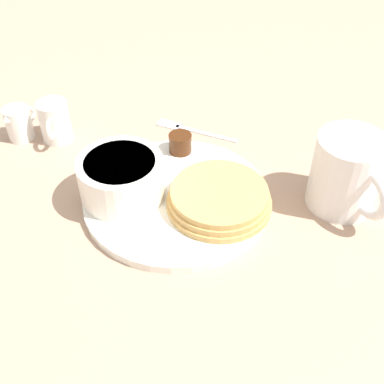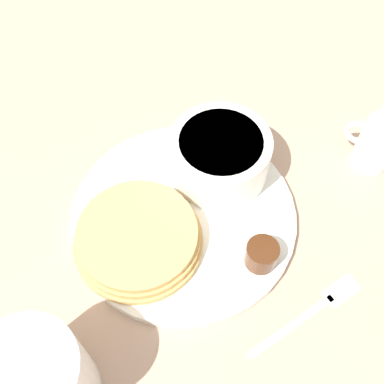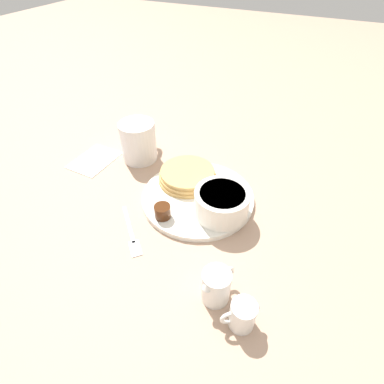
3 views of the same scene
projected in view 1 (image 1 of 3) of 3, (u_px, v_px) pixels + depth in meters
The scene contains 11 objects.
ground_plane at pixel (177, 201), 0.66m from camera, with size 4.00×4.00×0.00m, color tan.
plate at pixel (177, 198), 0.66m from camera, with size 0.25×0.25×0.01m.
pancake_stack at pixel (219, 198), 0.63m from camera, with size 0.14×0.14×0.03m.
bowl at pixel (121, 177), 0.63m from camera, with size 0.11×0.11×0.06m.
syrup_cup at pixel (180, 143), 0.72m from camera, with size 0.03×0.03×0.03m.
butter_ramekin at pixel (107, 177), 0.65m from camera, with size 0.04×0.04×0.04m.
coffee_mug at pixel (347, 174), 0.62m from camera, with size 0.13×0.09×0.10m.
creamer_pitcher_near at pixel (55, 121), 0.75m from camera, with size 0.07×0.05×0.07m.
creamer_pitcher_far at pixel (19, 123), 0.75m from camera, with size 0.05×0.05×0.05m.
fork at pixel (187, 128), 0.79m from camera, with size 0.11×0.11×0.00m.
napkin at pixel (374, 158), 0.73m from camera, with size 0.13×0.10×0.00m.
Camera 1 is at (0.46, -0.15, 0.45)m, focal length 45.00 mm.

